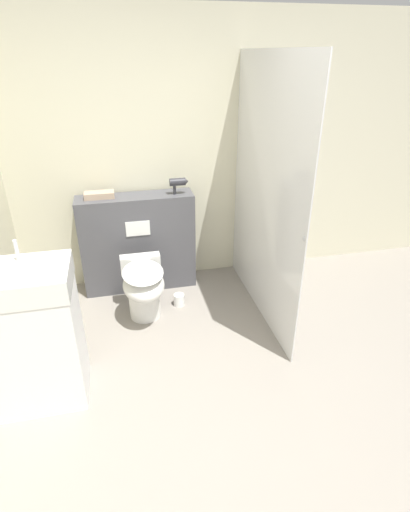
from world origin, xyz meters
The scene contains 9 objects.
ground_plane centered at (0.00, 0.00, 0.00)m, with size 12.00×12.00×0.00m, color gray.
wall_back centered at (0.00, 2.17, 1.25)m, with size 8.00×0.06×2.50m.
partition_panel centered at (-0.40, 1.98, 0.48)m, with size 1.08×0.29×0.95m.
shower_glass centered at (0.63, 1.35, 1.08)m, with size 0.04×1.58×2.15m.
toilet centered at (-0.41, 1.40, 0.31)m, with size 0.35×0.56×0.52m.
sink_vanity centered at (-1.18, 0.65, 0.50)m, with size 0.60×0.44×1.13m.
hair_drier centered at (0.01, 1.94, 1.06)m, with size 0.18×0.07×0.15m.
folded_towel centered at (-0.71, 1.99, 0.98)m, with size 0.27×0.13×0.06m.
spare_toilet_roll centered at (-0.08, 1.53, 0.06)m, with size 0.10×0.10×0.11m.
Camera 1 is at (-0.55, -1.59, 2.13)m, focal length 28.00 mm.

